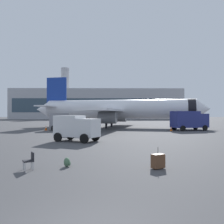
# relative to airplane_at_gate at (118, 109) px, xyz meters

# --- Properties ---
(airplane_at_gate) EXTENTS (35.44, 32.24, 10.50)m
(airplane_at_gate) POSITION_rel_airplane_at_gate_xyz_m (0.00, 0.00, 0.00)
(airplane_at_gate) COLOR white
(airplane_at_gate) RESTS_ON ground
(service_truck) EXTENTS (5.17, 3.42, 2.90)m
(service_truck) POSITION_rel_airplane_at_gate_xyz_m (-9.46, -7.88, -2.05)
(service_truck) COLOR gray
(service_truck) RESTS_ON ground
(fuel_truck) EXTENTS (6.44, 4.07, 3.20)m
(fuel_truck) POSITION_rel_airplane_at_gate_xyz_m (11.49, -8.98, -1.88)
(fuel_truck) COLOR navy
(fuel_truck) RESTS_ON ground
(cargo_van) EXTENTS (4.83, 3.87, 2.60)m
(cargo_van) POSITION_rel_airplane_at_gate_xyz_m (-5.20, -24.62, -2.21)
(cargo_van) COLOR white
(cargo_van) RESTS_ON ground
(safety_cone_near) EXTENTS (0.44, 0.44, 0.78)m
(safety_cone_near) POSITION_rel_airplane_at_gate_xyz_m (13.26, -0.47, -3.27)
(safety_cone_near) COLOR #F2590C
(safety_cone_near) RESTS_ON ground
(safety_cone_mid) EXTENTS (0.44, 0.44, 0.65)m
(safety_cone_mid) POSITION_rel_airplane_at_gate_xyz_m (-9.38, 7.79, -3.34)
(safety_cone_mid) COLOR #F2590C
(safety_cone_mid) RESTS_ON ground
(safety_cone_far) EXTENTS (0.44, 0.44, 0.73)m
(safety_cone_far) POSITION_rel_airplane_at_gate_xyz_m (8.22, -10.10, -3.30)
(safety_cone_far) COLOR #F2590C
(safety_cone_far) RESTS_ON ground
(safety_cone_outer) EXTENTS (0.44, 0.44, 0.82)m
(safety_cone_outer) POSITION_rel_airplane_at_gate_xyz_m (-12.31, -8.22, -3.25)
(safety_cone_outer) COLOR #F2590C
(safety_cone_outer) RESTS_ON ground
(rolling_suitcase) EXTENTS (0.75, 0.68, 1.10)m
(rolling_suitcase) POSITION_rel_airplane_at_gate_xyz_m (0.48, -36.89, -3.27)
(rolling_suitcase) COLOR brown
(rolling_suitcase) RESTS_ON ground
(traveller_backpack) EXTENTS (0.36, 0.40, 0.48)m
(traveller_backpack) POSITION_rel_airplane_at_gate_xyz_m (-4.19, -36.33, -3.42)
(traveller_backpack) COLOR #476B4C
(traveller_backpack) RESTS_ON ground
(gate_chair) EXTENTS (0.66, 0.66, 0.86)m
(gate_chair) POSITION_rel_airplane_at_gate_xyz_m (-5.93, -36.98, -3.16)
(gate_chair) COLOR black
(gate_chair) RESTS_ON ground
(terminal_building) EXTENTS (88.37, 21.20, 27.53)m
(terminal_building) POSITION_rel_airplane_at_gate_xyz_m (-7.56, 83.23, 4.22)
(terminal_building) COLOR #B2B2B7
(terminal_building) RESTS_ON ground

